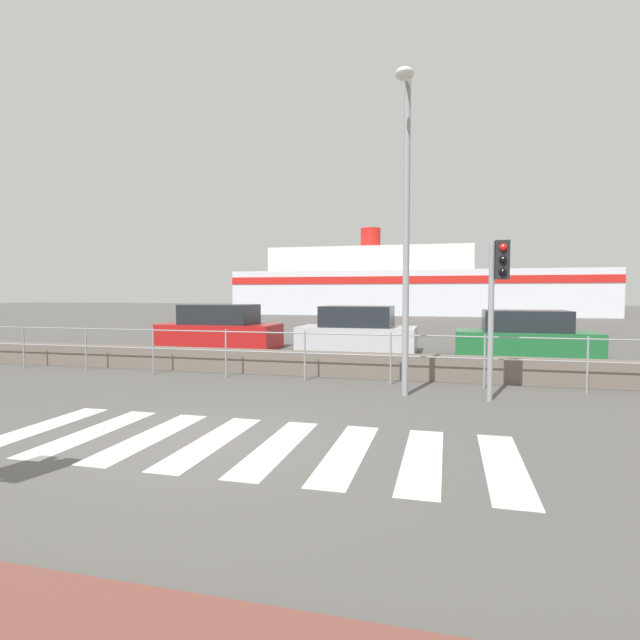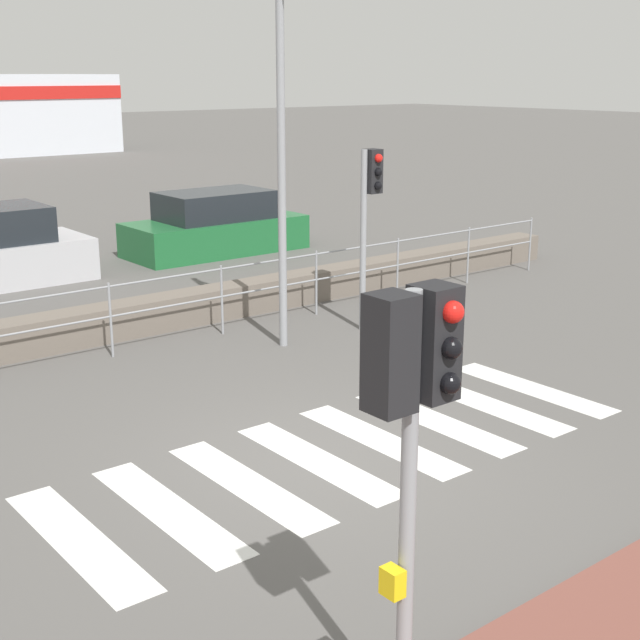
{
  "view_description": "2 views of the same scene",
  "coord_description": "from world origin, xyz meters",
  "px_view_note": "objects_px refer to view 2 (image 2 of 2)",
  "views": [
    {
      "loc": [
        3.04,
        -5.85,
        1.94
      ],
      "look_at": [
        1.04,
        2.0,
        1.5
      ],
      "focal_mm": 28.0,
      "sensor_mm": 36.0,
      "label": 1
    },
    {
      "loc": [
        -5.35,
        -6.86,
        4.0
      ],
      "look_at": [
        0.92,
        1.0,
        1.2
      ],
      "focal_mm": 50.0,
      "sensor_mm": 36.0,
      "label": 2
    }
  ],
  "objects_px": {
    "traffic_light_near": "(411,395)",
    "traffic_light_far": "(369,199)",
    "streetlamp": "(287,100)",
    "parked_car_green": "(215,227)"
  },
  "relations": [
    {
      "from": "streetlamp",
      "to": "parked_car_green",
      "type": "bearing_deg",
      "value": 66.16
    },
    {
      "from": "traffic_light_near",
      "to": "parked_car_green",
      "type": "bearing_deg",
      "value": 62.14
    },
    {
      "from": "traffic_light_far",
      "to": "streetlamp",
      "type": "bearing_deg",
      "value": -177.71
    },
    {
      "from": "traffic_light_near",
      "to": "traffic_light_far",
      "type": "height_order",
      "value": "traffic_light_far"
    },
    {
      "from": "traffic_light_near",
      "to": "parked_car_green",
      "type": "xyz_separation_m",
      "value": [
        7.31,
        13.83,
        -1.62
      ]
    },
    {
      "from": "traffic_light_near",
      "to": "streetlamp",
      "type": "distance_m",
      "value": 8.2
    },
    {
      "from": "traffic_light_far",
      "to": "parked_car_green",
      "type": "relative_size",
      "value": 0.7
    },
    {
      "from": "parked_car_green",
      "to": "streetlamp",
      "type": "bearing_deg",
      "value": -113.84
    },
    {
      "from": "traffic_light_near",
      "to": "traffic_light_far",
      "type": "xyz_separation_m",
      "value": [
        5.86,
        6.94,
        -0.12
      ]
    },
    {
      "from": "parked_car_green",
      "to": "traffic_light_far",
      "type": "bearing_deg",
      "value": -101.92
    }
  ]
}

